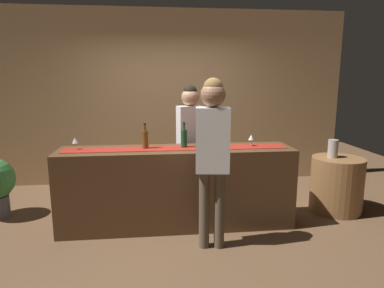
# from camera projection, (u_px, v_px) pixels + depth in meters

# --- Properties ---
(ground_plane) EXTENTS (10.00, 10.00, 0.00)m
(ground_plane) POSITION_uv_depth(u_px,v_px,m) (177.00, 224.00, 4.21)
(ground_plane) COLOR brown
(back_wall) EXTENTS (6.00, 0.12, 2.90)m
(back_wall) POSITION_uv_depth(u_px,v_px,m) (169.00, 98.00, 5.79)
(back_wall) COLOR tan
(back_wall) RESTS_ON ground
(bar_counter) EXTENTS (2.78, 0.60, 0.96)m
(bar_counter) POSITION_uv_depth(u_px,v_px,m) (177.00, 187.00, 4.12)
(bar_counter) COLOR #543821
(bar_counter) RESTS_ON ground
(counter_runner_cloth) EXTENTS (2.64, 0.28, 0.01)m
(counter_runner_cloth) POSITION_uv_depth(u_px,v_px,m) (177.00, 148.00, 4.03)
(counter_runner_cloth) COLOR maroon
(counter_runner_cloth) RESTS_ON bar_counter
(wine_bottle_amber) EXTENTS (0.07, 0.07, 0.30)m
(wine_bottle_amber) POSITION_uv_depth(u_px,v_px,m) (145.00, 139.00, 4.01)
(wine_bottle_amber) COLOR brown
(wine_bottle_amber) RESTS_ON bar_counter
(wine_bottle_green) EXTENTS (0.07, 0.07, 0.30)m
(wine_bottle_green) POSITION_uv_depth(u_px,v_px,m) (184.00, 138.00, 4.07)
(wine_bottle_green) COLOR #194723
(wine_bottle_green) RESTS_ON bar_counter
(wine_glass_near_customer) EXTENTS (0.07, 0.07, 0.14)m
(wine_glass_near_customer) POSITION_uv_depth(u_px,v_px,m) (75.00, 141.00, 3.93)
(wine_glass_near_customer) COLOR silver
(wine_glass_near_customer) RESTS_ON bar_counter
(wine_glass_mid_counter) EXTENTS (0.07, 0.07, 0.14)m
(wine_glass_mid_counter) POSITION_uv_depth(u_px,v_px,m) (251.00, 138.00, 4.15)
(wine_glass_mid_counter) COLOR silver
(wine_glass_mid_counter) RESTS_ON bar_counter
(bartender) EXTENTS (0.38, 0.27, 1.69)m
(bartender) POSITION_uv_depth(u_px,v_px,m) (190.00, 133.00, 4.61)
(bartender) COLOR #26262B
(bartender) RESTS_ON ground
(customer_sipping) EXTENTS (0.36, 0.25, 1.79)m
(customer_sipping) POSITION_uv_depth(u_px,v_px,m) (213.00, 145.00, 3.45)
(customer_sipping) COLOR brown
(customer_sipping) RESTS_ON ground
(round_side_table) EXTENTS (0.68, 0.68, 0.74)m
(round_side_table) POSITION_uv_depth(u_px,v_px,m) (337.00, 185.00, 4.59)
(round_side_table) COLOR olive
(round_side_table) RESTS_ON ground
(vase_on_side_table) EXTENTS (0.13, 0.13, 0.24)m
(vase_on_side_table) POSITION_uv_depth(u_px,v_px,m) (333.00, 149.00, 4.52)
(vase_on_side_table) COLOR #A8A399
(vase_on_side_table) RESTS_ON round_side_table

